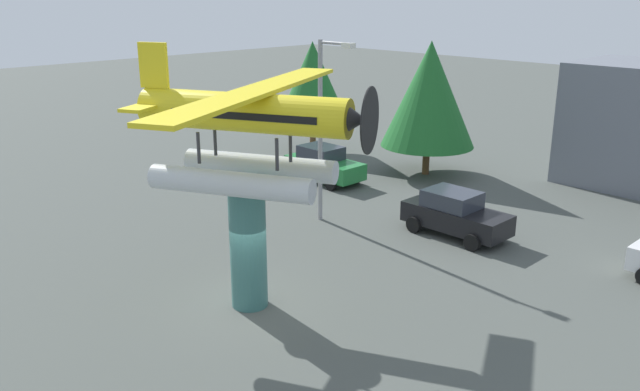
{
  "coord_description": "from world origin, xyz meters",
  "views": [
    {
      "loc": [
        14.53,
        -11.24,
        9.25
      ],
      "look_at": [
        0.0,
        3.0,
        2.85
      ],
      "focal_mm": 36.98,
      "sensor_mm": 36.0,
      "label": 1
    }
  ],
  "objects_px": {
    "floatplane_monument": "(248,130)",
    "car_near_green": "(324,164)",
    "streetlight_primary": "(324,118)",
    "tree_west": "(313,76)",
    "tree_east": "(429,94)",
    "display_pedestal": "(248,247)",
    "car_mid_black": "(455,214)"
  },
  "relations": [
    {
      "from": "tree_west",
      "to": "tree_east",
      "type": "height_order",
      "value": "tree_east"
    },
    {
      "from": "car_near_green",
      "to": "tree_west",
      "type": "xyz_separation_m",
      "value": [
        -5.09,
        4.14,
        3.55
      ]
    },
    {
      "from": "floatplane_monument",
      "to": "tree_east",
      "type": "distance_m",
      "value": 16.8
    },
    {
      "from": "floatplane_monument",
      "to": "car_near_green",
      "type": "height_order",
      "value": "floatplane_monument"
    },
    {
      "from": "streetlight_primary",
      "to": "tree_west",
      "type": "height_order",
      "value": "streetlight_primary"
    },
    {
      "from": "car_mid_black",
      "to": "tree_east",
      "type": "relative_size",
      "value": 0.62
    },
    {
      "from": "display_pedestal",
      "to": "car_near_green",
      "type": "xyz_separation_m",
      "value": [
        -8.09,
        11.19,
        -1.02
      ]
    },
    {
      "from": "car_mid_black",
      "to": "tree_east",
      "type": "distance_m",
      "value": 9.51
    },
    {
      "from": "streetlight_primary",
      "to": "tree_west",
      "type": "bearing_deg",
      "value": 138.25
    },
    {
      "from": "car_mid_black",
      "to": "streetlight_primary",
      "type": "xyz_separation_m",
      "value": [
        -4.79,
        -2.46,
        3.44
      ]
    },
    {
      "from": "car_mid_black",
      "to": "floatplane_monument",
      "type": "bearing_deg",
      "value": -94.8
    },
    {
      "from": "car_near_green",
      "to": "tree_east",
      "type": "bearing_deg",
      "value": 59.34
    },
    {
      "from": "tree_west",
      "to": "tree_east",
      "type": "xyz_separation_m",
      "value": [
        7.89,
        0.58,
        -0.26
      ]
    },
    {
      "from": "display_pedestal",
      "to": "streetlight_primary",
      "type": "height_order",
      "value": "streetlight_primary"
    },
    {
      "from": "tree_west",
      "to": "streetlight_primary",
      "type": "bearing_deg",
      "value": -41.75
    },
    {
      "from": "car_near_green",
      "to": "car_mid_black",
      "type": "bearing_deg",
      "value": -10.68
    },
    {
      "from": "car_near_green",
      "to": "tree_east",
      "type": "xyz_separation_m",
      "value": [
        2.8,
        4.72,
        3.29
      ]
    },
    {
      "from": "car_near_green",
      "to": "tree_west",
      "type": "relative_size",
      "value": 0.66
    },
    {
      "from": "display_pedestal",
      "to": "car_mid_black",
      "type": "distance_m",
      "value": 9.59
    },
    {
      "from": "car_near_green",
      "to": "floatplane_monument",
      "type": "bearing_deg",
      "value": -53.57
    },
    {
      "from": "car_near_green",
      "to": "tree_east",
      "type": "distance_m",
      "value": 6.4
    },
    {
      "from": "display_pedestal",
      "to": "tree_west",
      "type": "distance_m",
      "value": 20.38
    },
    {
      "from": "car_near_green",
      "to": "car_mid_black",
      "type": "xyz_separation_m",
      "value": [
        9.0,
        -1.7,
        0.0
      ]
    },
    {
      "from": "display_pedestal",
      "to": "streetlight_primary",
      "type": "distance_m",
      "value": 8.38
    },
    {
      "from": "car_mid_black",
      "to": "tree_east",
      "type": "xyz_separation_m",
      "value": [
        -6.2,
        6.42,
        3.29
      ]
    },
    {
      "from": "car_mid_black",
      "to": "streetlight_primary",
      "type": "height_order",
      "value": "streetlight_primary"
    },
    {
      "from": "display_pedestal",
      "to": "floatplane_monument",
      "type": "bearing_deg",
      "value": 26.54
    },
    {
      "from": "floatplane_monument",
      "to": "tree_east",
      "type": "height_order",
      "value": "floatplane_monument"
    },
    {
      "from": "display_pedestal",
      "to": "tree_west",
      "type": "bearing_deg",
      "value": 130.71
    },
    {
      "from": "floatplane_monument",
      "to": "car_near_green",
      "type": "distance_m",
      "value": 14.57
    },
    {
      "from": "floatplane_monument",
      "to": "streetlight_primary",
      "type": "bearing_deg",
      "value": 93.32
    },
    {
      "from": "floatplane_monument",
      "to": "streetlight_primary",
      "type": "height_order",
      "value": "floatplane_monument"
    }
  ]
}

